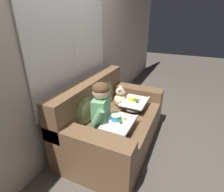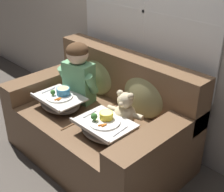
# 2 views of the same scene
# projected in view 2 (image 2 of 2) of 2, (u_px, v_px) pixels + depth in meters

# --- Properties ---
(ground_plane) EXTENTS (14.00, 14.00, 0.00)m
(ground_plane) POSITION_uv_depth(u_px,v_px,m) (97.00, 156.00, 2.95)
(ground_plane) COLOR #4C443D
(wall_back_with_window) EXTENTS (8.00, 0.08, 2.60)m
(wall_back_with_window) POSITION_uv_depth(u_px,v_px,m) (147.00, 6.00, 2.73)
(wall_back_with_window) COLOR #BCB2A3
(wall_back_with_window) RESTS_ON ground_plane
(couch) EXTENTS (1.61, 0.98, 0.92)m
(couch) POSITION_uv_depth(u_px,v_px,m) (102.00, 124.00, 2.83)
(couch) COLOR brown
(couch) RESTS_ON ground_plane
(throw_pillow_behind_child) EXTENTS (0.43, 0.21, 0.45)m
(throw_pillow_behind_child) POSITION_uv_depth(u_px,v_px,m) (98.00, 73.00, 3.00)
(throw_pillow_behind_child) COLOR #898456
(throw_pillow_behind_child) RESTS_ON couch
(throw_pillow_behind_teddy) EXTENTS (0.45, 0.22, 0.47)m
(throw_pillow_behind_teddy) POSITION_uv_depth(u_px,v_px,m) (145.00, 92.00, 2.63)
(throw_pillow_behind_teddy) COLOR #898456
(throw_pillow_behind_teddy) RESTS_ON couch
(child_figure) EXTENTS (0.41, 0.22, 0.56)m
(child_figure) POSITION_uv_depth(u_px,v_px,m) (78.00, 70.00, 2.80)
(child_figure) COLOR #66A370
(child_figure) RESTS_ON couch
(teddy_bear) EXTENTS (0.32, 0.23, 0.30)m
(teddy_bear) POSITION_uv_depth(u_px,v_px,m) (125.00, 111.00, 2.52)
(teddy_bear) COLOR beige
(teddy_bear) RESTS_ON couch
(lap_tray_child) EXTENTS (0.43, 0.32, 0.19)m
(lap_tray_child) POSITION_uv_depth(u_px,v_px,m) (60.00, 102.00, 2.77)
(lap_tray_child) COLOR slate
(lap_tray_child) RESTS_ON child_figure
(lap_tray_teddy) EXTENTS (0.43, 0.33, 0.19)m
(lap_tray_teddy) POSITION_uv_depth(u_px,v_px,m) (104.00, 128.00, 2.41)
(lap_tray_teddy) COLOR slate
(lap_tray_teddy) RESTS_ON teddy_bear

